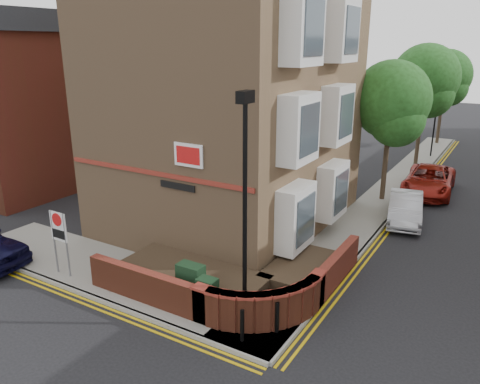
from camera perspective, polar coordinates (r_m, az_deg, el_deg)
name	(u,v)px	position (r m, az deg, el deg)	size (l,w,h in m)	color
ground	(172,329)	(13.50, -8.27, -16.21)	(120.00, 120.00, 0.00)	black
pavement_corner	(119,274)	(16.51, -14.56, -9.67)	(13.00, 3.00, 0.12)	gray
pavement_main	(392,189)	(26.18, 18.00, 0.31)	(2.00, 32.00, 0.12)	gray
kerb_side	(84,294)	(15.65, -18.51, -11.67)	(13.00, 0.15, 0.12)	gray
kerb_main_near	(411,192)	(26.00, 20.14, -0.04)	(0.15, 32.00, 0.12)	gray
yellow_lines_side	(78,299)	(15.54, -19.19, -12.19)	(13.00, 0.28, 0.01)	gold
yellow_lines_main	(416,194)	(25.97, 20.66, -0.24)	(0.28, 32.00, 0.01)	gold
corner_building	(236,76)	(19.45, -0.55, 13.96)	(8.95, 10.40, 13.60)	#8F6C4C
garden_wall	(222,290)	(15.21, -2.22, -11.83)	(6.80, 6.00, 1.20)	brown
lamppost	(245,212)	(12.02, 0.60, -2.49)	(0.25, 0.50, 6.30)	black
utility_cabinet_large	(191,283)	(14.16, -6.00, -10.99)	(0.80, 0.45, 1.20)	#16311B
utility_cabinet_small	(207,296)	(13.56, -3.99, -12.56)	(0.55, 0.40, 1.10)	#16311B
bollard_near	(242,326)	(12.49, 0.27, -15.97)	(0.11, 0.11, 0.90)	black
bollard_far	(277,317)	(12.84, 4.54, -14.99)	(0.11, 0.11, 0.90)	black
zone_sign	(59,232)	(16.35, -21.20, -4.53)	(0.72, 0.07, 2.20)	slate
side_building	(45,100)	(27.92, -22.70, 10.30)	(6.40, 10.40, 9.00)	brown
tree_near	(391,106)	(23.36, 17.93, 9.99)	(3.64, 3.65, 6.70)	#382B1E
tree_mid	(425,83)	(31.12, 21.62, 12.26)	(4.03, 4.03, 7.42)	#382B1E
tree_far	(445,79)	(39.03, 23.71, 12.46)	(3.81, 3.81, 7.00)	#382B1E
traffic_light_assembly	(435,117)	(34.22, 22.71, 8.43)	(0.20, 0.16, 4.20)	black
silver_car_near	(405,208)	(21.62, 19.50, -1.84)	(1.35, 3.88, 1.28)	#A7A9AF
red_car_main	(429,180)	(26.18, 22.05, 1.33)	(2.32, 5.04, 1.40)	maroon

